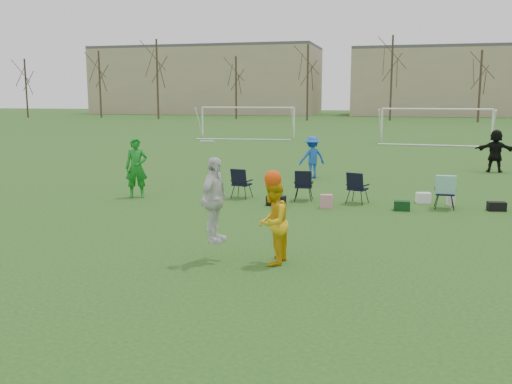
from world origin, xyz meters
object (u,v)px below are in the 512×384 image
(center_contest, at_px, (247,211))
(goal_mid, at_px, (436,116))
(fielder_blue, at_px, (312,157))
(fielder_green_near, at_px, (136,168))
(fielder_black, at_px, (495,151))
(goal_left, at_px, (248,114))

(center_contest, xyz_separation_m, goal_mid, (5.04, 30.88, 0.89))
(fielder_blue, bearing_deg, center_contest, 58.35)
(fielder_green_near, height_order, fielder_black, fielder_green_near)
(fielder_green_near, distance_m, fielder_blue, 7.57)
(fielder_green_near, height_order, goal_left, goal_left)
(fielder_green_near, distance_m, fielder_black, 15.57)
(goal_mid, bearing_deg, fielder_green_near, -109.02)
(center_contest, bearing_deg, fielder_blue, 92.86)
(center_contest, height_order, goal_mid, goal_mid)
(center_contest, bearing_deg, goal_mid, 80.73)
(center_contest, bearing_deg, fielder_green_near, 130.90)
(goal_mid, bearing_deg, fielder_black, -79.31)
(fielder_green_near, bearing_deg, goal_mid, 46.76)
(fielder_green_near, xyz_separation_m, goal_left, (-3.54, 26.62, 0.95))
(center_contest, relative_size, goal_left, 0.33)
(fielder_black, bearing_deg, fielder_green_near, 47.06)
(fielder_green_near, bearing_deg, center_contest, -69.33)
(fielder_black, distance_m, goal_mid, 15.10)
(fielder_blue, distance_m, fielder_black, 8.33)
(fielder_green_near, relative_size, goal_mid, 0.26)
(goal_left, bearing_deg, fielder_black, -52.12)
(fielder_blue, height_order, goal_mid, goal_mid)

